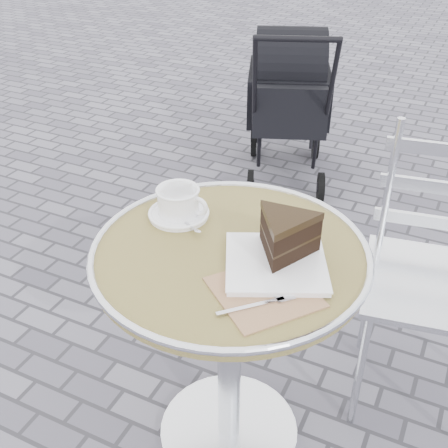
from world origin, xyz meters
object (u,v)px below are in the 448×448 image
at_px(cappuccino_set, 179,204).
at_px(baby_stroller, 288,104).
at_px(bistro_chair, 440,242).
at_px(cake_plate_set, 283,242).
at_px(cafe_table, 230,300).

distance_m(cappuccino_set, baby_stroller, 1.77).
distance_m(cappuccino_set, bistro_chair, 0.82).
bearing_deg(bistro_chair, cappuccino_set, -156.41).
distance_m(cappuccino_set, cake_plate_set, 0.34).
relative_size(cake_plate_set, baby_stroller, 0.43).
xyz_separation_m(cake_plate_set, baby_stroller, (-0.62, 1.79, -0.37)).
distance_m(cake_plate_set, bistro_chair, 0.65).
distance_m(cafe_table, bistro_chair, 0.70).
bearing_deg(bistro_chair, cafe_table, -141.59).
bearing_deg(cafe_table, baby_stroller, 105.07).
bearing_deg(cappuccino_set, bistro_chair, 32.16).
bearing_deg(cafe_table, cake_plate_set, 5.22).
height_order(cappuccino_set, cake_plate_set, cake_plate_set).
bearing_deg(cafe_table, cappuccino_set, 156.08).
relative_size(cafe_table, baby_stroller, 0.75).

